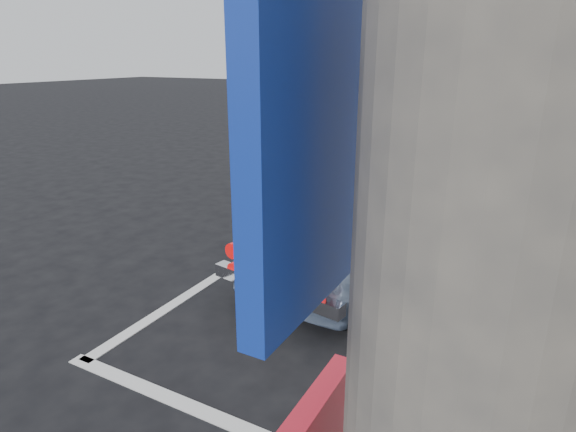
# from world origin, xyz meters

# --- Properties ---
(ground) EXTENTS (80.00, 80.00, 0.00)m
(ground) POSITION_xyz_m (0.00, 0.00, 0.00)
(ground) COLOR black
(ground) RESTS_ON ground
(pline_rear) EXTENTS (3.00, 0.12, 0.01)m
(pline_rear) POSITION_xyz_m (0.50, -0.50, 0.00)
(pline_rear) COLOR silver
(pline_rear) RESTS_ON ground
(pline_front) EXTENTS (3.00, 0.12, 0.01)m
(pline_front) POSITION_xyz_m (0.50, 6.50, 0.00)
(pline_front) COLOR silver
(pline_front) RESTS_ON ground
(pline_side) EXTENTS (0.12, 7.00, 0.01)m
(pline_side) POSITION_xyz_m (-0.90, 3.00, 0.00)
(pline_side) COLOR silver
(pline_side) RESTS_ON ground
(retro_coupe) EXTENTS (2.04, 3.82, 1.24)m
(retro_coupe) POSITION_xyz_m (0.47, 2.44, 0.62)
(retro_coupe) COLOR #7085A7
(retro_coupe) RESTS_ON ground
(cat) EXTENTS (0.29, 0.40, 0.23)m
(cat) POSITION_xyz_m (0.26, 0.90, 0.10)
(cat) COLOR #6C5F52
(cat) RESTS_ON ground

